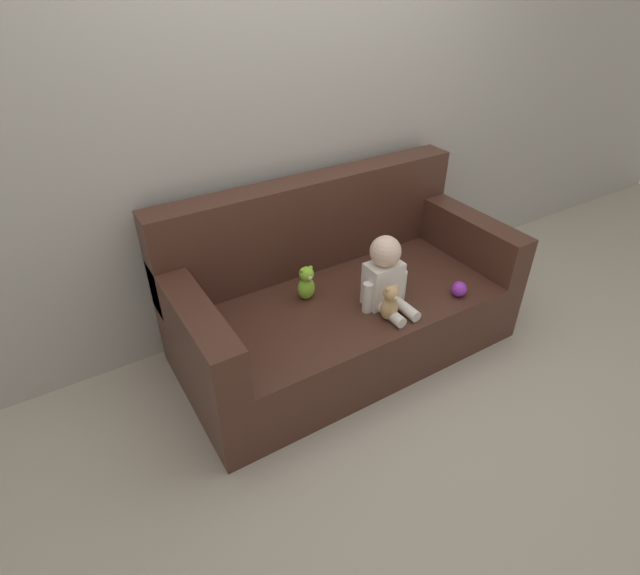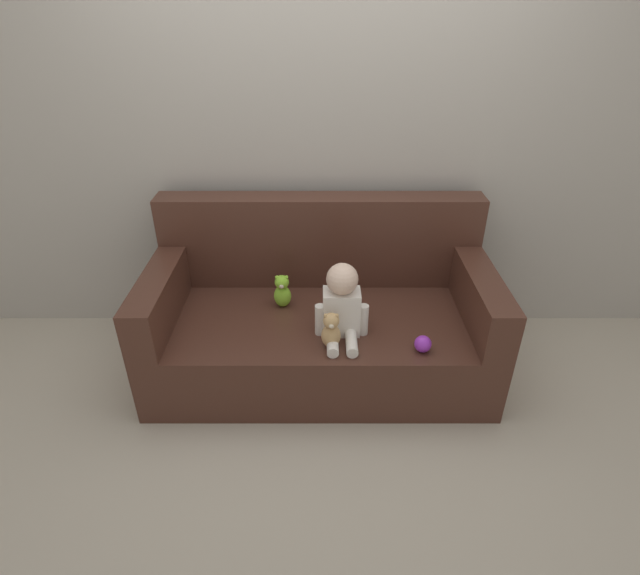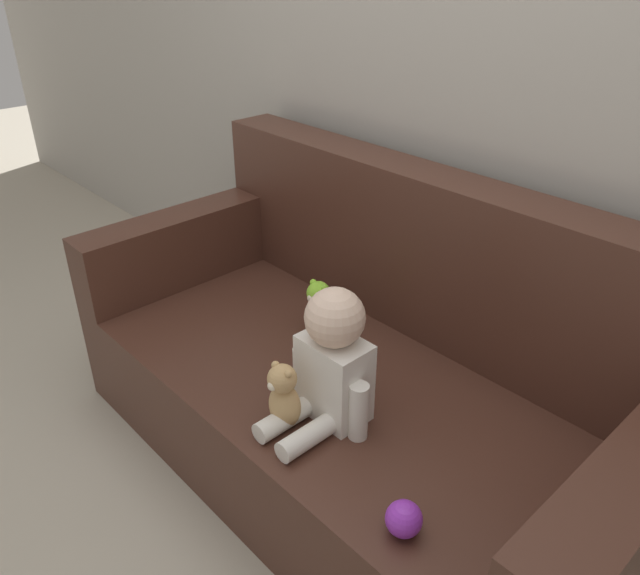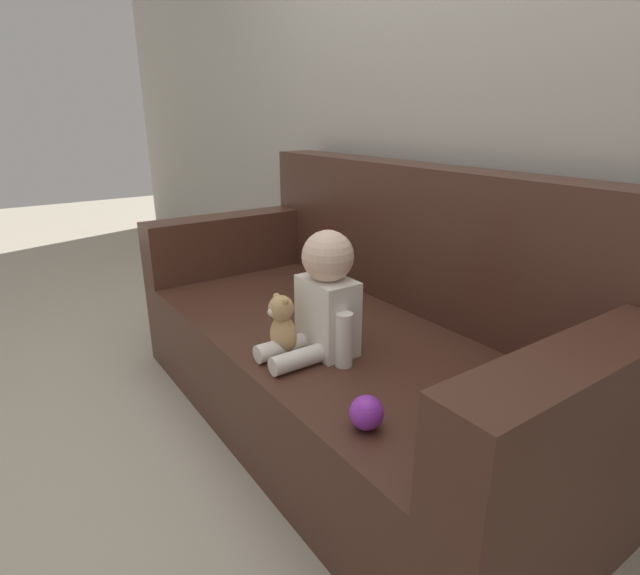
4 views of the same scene
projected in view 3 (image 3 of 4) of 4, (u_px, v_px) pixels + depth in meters
name	position (u px, v px, depth m)	size (l,w,h in m)	color
ground_plane	(346.00, 461.00, 2.14)	(12.00, 12.00, 0.00)	#B7AD99
wall_back	(486.00, 43.00, 1.83)	(8.00, 0.05, 2.60)	#ADA89E
couch	(364.00, 378.00, 2.03)	(1.89, 0.92, 0.94)	#47281E
person_baby	(330.00, 364.00, 1.68)	(0.28, 0.31, 0.40)	white
teddy_bear_brown	(284.00, 396.00, 1.69)	(0.10, 0.09, 0.20)	tan
plush_toy_side	(319.00, 309.00, 2.08)	(0.10, 0.09, 0.20)	#8CD133
toy_ball	(404.00, 519.00, 1.40)	(0.09, 0.09, 0.09)	purple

